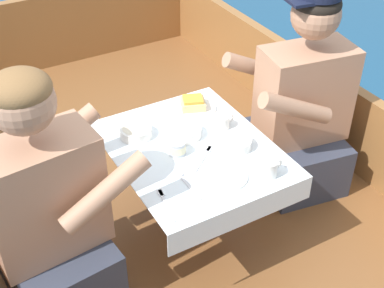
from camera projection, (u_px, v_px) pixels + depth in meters
name	position (u px, v px, depth m)	size (l,w,h in m)	color
ground_plane	(179.00, 256.00, 2.66)	(60.00, 60.00, 0.00)	navy
boat_deck	(179.00, 234.00, 2.56)	(1.93, 3.40, 0.31)	brown
gunwale_starboard	(339.00, 118.00, 2.72)	(0.06, 3.40, 0.42)	#936033
bow_coaming	(57.00, 29.00, 3.50)	(1.81, 0.06, 0.48)	#936033
cockpit_table	(192.00, 158.00, 2.15)	(0.61, 0.75, 0.44)	#B2B2B7
person_port	(49.00, 216.00, 1.88)	(0.55, 0.48, 0.97)	#333847
person_starboard	(301.00, 110.00, 2.43)	(0.57, 0.51, 0.99)	#333847
plate_sandwich	(193.00, 108.00, 2.34)	(0.20, 0.20, 0.01)	white
plate_bread	(225.00, 176.00, 1.97)	(0.17, 0.17, 0.01)	white
sandwich	(193.00, 103.00, 2.33)	(0.13, 0.12, 0.05)	#E0BC7F
bowl_port_near	(136.00, 131.00, 2.17)	(0.13, 0.13, 0.04)	white
bowl_starboard_near	(185.00, 131.00, 2.17)	(0.14, 0.14, 0.04)	white
bowl_center_far	(236.00, 142.00, 2.11)	(0.13, 0.13, 0.04)	white
coffee_cup_port	(222.00, 121.00, 2.22)	(0.10, 0.07, 0.06)	white
coffee_cup_starboard	(269.00, 168.00, 1.96)	(0.10, 0.07, 0.07)	white
tin_can	(177.00, 148.00, 2.07)	(0.07, 0.07, 0.05)	silver
utensil_fork_port	(165.00, 202.00, 1.86)	(0.04, 0.17, 0.00)	silver
utensil_spoon_starboard	(241.00, 162.00, 2.04)	(0.17, 0.05, 0.01)	silver
utensil_fork_starboard	(205.00, 156.00, 2.07)	(0.14, 0.12, 0.00)	silver
utensil_spoon_port	(185.00, 181.00, 1.95)	(0.04, 0.17, 0.01)	silver
utensil_knife_port	(277.00, 159.00, 2.06)	(0.03, 0.17, 0.00)	silver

